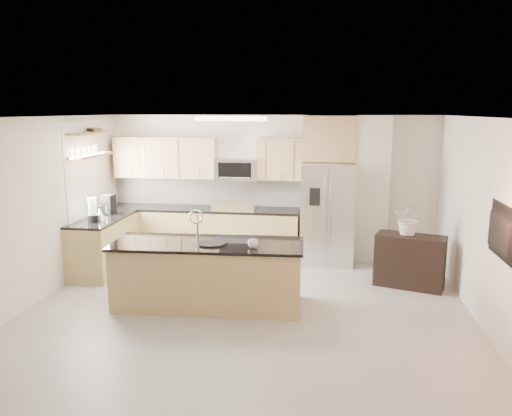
% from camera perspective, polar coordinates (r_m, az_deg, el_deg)
% --- Properties ---
extents(floor, '(6.50, 6.50, 0.00)m').
position_cam_1_polar(floor, '(6.51, -1.72, -13.25)').
color(floor, '#9E9C96').
rests_on(floor, ground).
extents(ceiling, '(6.00, 6.50, 0.02)m').
position_cam_1_polar(ceiling, '(5.93, -1.87, 10.28)').
color(ceiling, white).
rests_on(ceiling, wall_back).
extents(wall_back, '(6.00, 0.02, 2.60)m').
position_cam_1_polar(wall_back, '(9.26, 1.66, 2.51)').
color(wall_back, silver).
rests_on(wall_back, floor).
extents(wall_front, '(6.00, 0.02, 2.60)m').
position_cam_1_polar(wall_front, '(3.11, -12.48, -15.63)').
color(wall_front, silver).
rests_on(wall_front, floor).
extents(wall_left, '(0.02, 6.50, 2.60)m').
position_cam_1_polar(wall_left, '(7.23, -25.93, -1.07)').
color(wall_left, silver).
rests_on(wall_left, floor).
extents(wall_right, '(0.02, 6.50, 2.60)m').
position_cam_1_polar(wall_right, '(6.32, 26.11, -2.71)').
color(wall_right, silver).
rests_on(wall_right, floor).
extents(back_counter, '(3.55, 0.66, 1.44)m').
position_cam_1_polar(back_counter, '(9.32, -6.10, -2.67)').
color(back_counter, tan).
rests_on(back_counter, floor).
extents(left_counter, '(0.66, 1.50, 0.92)m').
position_cam_1_polar(left_counter, '(8.82, -17.04, -3.99)').
color(left_counter, tan).
rests_on(left_counter, floor).
extents(range, '(0.76, 0.64, 1.14)m').
position_cam_1_polar(range, '(9.18, -2.33, -2.83)').
color(range, black).
rests_on(range, floor).
extents(upper_cabinets, '(3.50, 0.33, 0.75)m').
position_cam_1_polar(upper_cabinets, '(9.27, -6.51, 5.72)').
color(upper_cabinets, tan).
rests_on(upper_cabinets, wall_back).
extents(microwave, '(0.76, 0.40, 0.40)m').
position_cam_1_polar(microwave, '(9.10, -2.25, 4.45)').
color(microwave, silver).
rests_on(microwave, upper_cabinets).
extents(refrigerator, '(0.92, 0.78, 1.78)m').
position_cam_1_polar(refrigerator, '(8.90, 8.16, -0.63)').
color(refrigerator, silver).
rests_on(refrigerator, floor).
extents(partition_column, '(0.60, 0.30, 2.60)m').
position_cam_1_polar(partition_column, '(9.09, 13.04, 2.06)').
color(partition_column, silver).
rests_on(partition_column, floor).
extents(window, '(0.04, 1.15, 1.65)m').
position_cam_1_polar(window, '(8.73, -19.28, 3.69)').
color(window, white).
rests_on(window, wall_left).
extents(shelf_lower, '(0.30, 1.20, 0.04)m').
position_cam_1_polar(shelf_lower, '(8.73, -18.36, 5.73)').
color(shelf_lower, olive).
rests_on(shelf_lower, wall_left).
extents(shelf_upper, '(0.30, 1.20, 0.04)m').
position_cam_1_polar(shelf_upper, '(8.71, -18.51, 8.15)').
color(shelf_upper, olive).
rests_on(shelf_upper, wall_left).
extents(ceiling_fixture, '(1.00, 0.50, 0.06)m').
position_cam_1_polar(ceiling_fixture, '(7.58, -2.77, 10.15)').
color(ceiling_fixture, white).
rests_on(ceiling_fixture, ceiling).
extents(island, '(2.66, 1.06, 1.33)m').
position_cam_1_polar(island, '(7.01, -5.48, -7.50)').
color(island, tan).
rests_on(island, floor).
extents(credenza, '(1.10, 0.72, 0.82)m').
position_cam_1_polar(credenza, '(8.06, 17.16, -5.82)').
color(credenza, black).
rests_on(credenza, floor).
extents(cup, '(0.15, 0.15, 0.11)m').
position_cam_1_polar(cup, '(6.57, -0.35, -4.12)').
color(cup, white).
rests_on(cup, island).
extents(platter, '(0.47, 0.47, 0.02)m').
position_cam_1_polar(platter, '(6.79, -5.10, -4.03)').
color(platter, black).
rests_on(platter, island).
extents(blender, '(0.17, 0.17, 0.39)m').
position_cam_1_polar(blender, '(8.41, -18.18, -0.38)').
color(blender, black).
rests_on(blender, left_counter).
extents(kettle, '(0.18, 0.18, 0.23)m').
position_cam_1_polar(kettle, '(8.54, -17.38, -0.64)').
color(kettle, silver).
rests_on(kettle, left_counter).
extents(coffee_maker, '(0.19, 0.23, 0.33)m').
position_cam_1_polar(coffee_maker, '(8.99, -16.48, 0.36)').
color(coffee_maker, black).
rests_on(coffee_maker, left_counter).
extents(bowl, '(0.45, 0.45, 0.08)m').
position_cam_1_polar(bowl, '(8.89, -17.95, 8.61)').
color(bowl, silver).
rests_on(bowl, shelf_upper).
extents(flower_vase, '(0.71, 0.62, 0.77)m').
position_cam_1_polar(flower_vase, '(7.90, 17.19, -0.23)').
color(flower_vase, beige).
rests_on(flower_vase, credenza).
extents(television, '(0.14, 1.08, 0.62)m').
position_cam_1_polar(television, '(6.10, 25.91, -2.68)').
color(television, black).
rests_on(television, wall_right).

